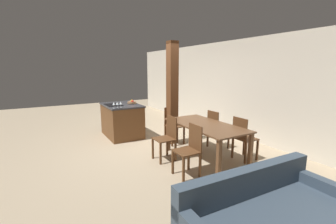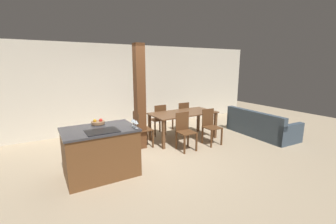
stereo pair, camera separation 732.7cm
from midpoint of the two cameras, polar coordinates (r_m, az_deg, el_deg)
ground_plane at (r=4.13m, az=-48.85°, el=-21.37°), size 16.00×16.00×0.00m
wall_back at (r=6.15m, az=-43.50°, el=2.63°), size 11.20×0.08×2.70m
kitchen_island at (r=4.27m, az=-66.96°, el=-16.76°), size 1.32×0.92×0.93m
fruit_bowl at (r=4.31m, az=-65.31°, el=-9.10°), size 0.26×0.26×0.11m
wine_glass_near at (r=3.45m, az=-64.70°, el=-11.12°), size 0.07×0.07×0.16m
wine_glass_middle at (r=3.52m, az=-63.91°, el=-10.64°), size 0.07×0.07×0.16m
wine_glass_far at (r=3.59m, az=-63.15°, el=-10.18°), size 0.07×0.07×0.16m
dining_table at (r=4.21m, az=-29.61°, el=-8.01°), size 1.84×0.92×0.77m
dining_chair_near_left at (r=3.67m, az=-35.69°, el=-14.68°), size 0.40×0.40×0.93m
dining_chair_near_right at (r=3.66m, az=-22.37°, el=-13.30°), size 0.40×0.40×0.93m
dining_chair_far_left at (r=4.94m, az=-34.43°, el=-7.97°), size 0.40×0.40×0.93m
dining_chair_far_right at (r=4.93m, az=-24.77°, el=-6.96°), size 0.40×0.40×0.93m
dining_chair_head_end at (r=4.47m, az=-46.43°, el=-11.61°), size 0.40×0.40×0.93m
couch at (r=4.17m, az=4.03°, el=-12.73°), size 0.96×2.05×0.76m
timber_post at (r=4.26m, az=-48.28°, el=-1.71°), size 0.23×0.23×2.57m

